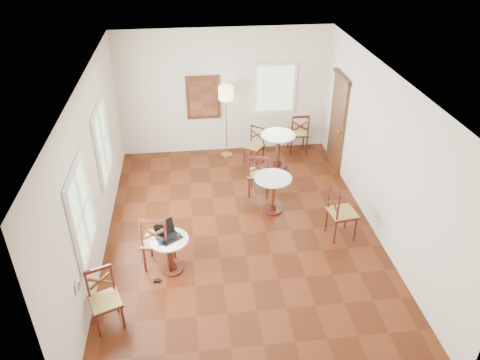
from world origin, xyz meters
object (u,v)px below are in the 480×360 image
(chair_back_b, at_px, (254,146))
(cafe_table_back, at_px, (278,147))
(water_glass, at_px, (179,236))
(chair_back_a, at_px, (298,133))
(laptop, at_px, (167,234))
(chair_mid_a, at_px, (259,174))
(cafe_table_near, at_px, (170,251))
(chair_near_b, at_px, (105,300))
(chair_mid_b, at_px, (341,212))
(power_adapter, at_px, (157,281))
(mouse, at_px, (173,239))
(navy_mug, at_px, (161,242))
(chair_near_a, at_px, (158,241))
(cafe_table_mid, at_px, (273,190))
(floor_lamp, at_px, (226,98))

(chair_back_b, bearing_deg, cafe_table_back, 7.54)
(cafe_table_back, xyz_separation_m, water_glass, (-2.25, -3.33, 0.20))
(chair_back_a, bearing_deg, chair_back_b, 22.02)
(laptop, bearing_deg, chair_back_a, 15.48)
(chair_mid_a, bearing_deg, cafe_table_near, 66.43)
(chair_near_b, bearing_deg, laptop, 29.97)
(chair_mid_b, height_order, laptop, chair_mid_b)
(cafe_table_back, relative_size, chair_near_b, 0.88)
(cafe_table_back, height_order, power_adapter, cafe_table_back)
(mouse, bearing_deg, navy_mug, -139.66)
(laptop, distance_m, navy_mug, 0.21)
(chair_near_a, distance_m, chair_back_b, 4.05)
(cafe_table_near, relative_size, water_glass, 6.43)
(chair_near_a, relative_size, power_adapter, 9.72)
(cafe_table_mid, bearing_deg, chair_near_b, -138.29)
(power_adapter, bearing_deg, cafe_table_mid, 38.96)
(cafe_table_near, xyz_separation_m, chair_mid_a, (1.81, 2.18, 0.08))
(chair_near_a, bearing_deg, laptop, 166.20)
(floor_lamp, relative_size, laptop, 3.74)
(chair_back_a, bearing_deg, power_adapter, 54.15)
(cafe_table_back, height_order, floor_lamp, floor_lamp)
(mouse, distance_m, navy_mug, 0.22)
(cafe_table_back, bearing_deg, cafe_table_near, -126.19)
(chair_near_b, height_order, floor_lamp, floor_lamp)
(chair_back_a, bearing_deg, navy_mug, 54.31)
(chair_mid_b, relative_size, mouse, 9.79)
(chair_mid_a, distance_m, chair_mid_b, 2.03)
(cafe_table_near, height_order, chair_near_a, chair_near_a)
(cafe_table_near, xyz_separation_m, chair_back_b, (1.92, 3.59, 0.03))
(chair_mid_a, bearing_deg, chair_back_a, -108.24)
(cafe_table_mid, relative_size, navy_mug, 6.33)
(chair_mid_a, xyz_separation_m, mouse, (-1.74, -2.21, 0.20))
(chair_near_a, bearing_deg, chair_near_b, 70.46)
(chair_back_a, height_order, laptop, chair_back_a)
(chair_back_a, xyz_separation_m, water_glass, (-2.89, -4.02, 0.21))
(chair_near_a, relative_size, chair_mid_a, 1.10)
(cafe_table_near, bearing_deg, cafe_table_mid, 37.96)
(power_adapter, bearing_deg, chair_near_b, -130.62)
(chair_mid_a, height_order, floor_lamp, floor_lamp)
(chair_near_a, distance_m, chair_near_b, 1.38)
(chair_back_b, xyz_separation_m, laptop, (-1.94, -3.53, 0.29))
(mouse, bearing_deg, chair_mid_b, 25.23)
(chair_near_a, bearing_deg, mouse, 160.69)
(cafe_table_mid, bearing_deg, cafe_table_back, 76.10)
(chair_mid_b, xyz_separation_m, water_glass, (-2.91, -0.61, 0.20))
(cafe_table_back, xyz_separation_m, floor_lamp, (-1.12, 0.70, 0.97))
(cafe_table_mid, distance_m, chair_near_b, 3.89)
(chair_near_b, xyz_separation_m, water_glass, (1.09, 1.02, 0.25))
(chair_mid_b, distance_m, water_glass, 2.98)
(navy_mug, bearing_deg, chair_near_a, 105.92)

